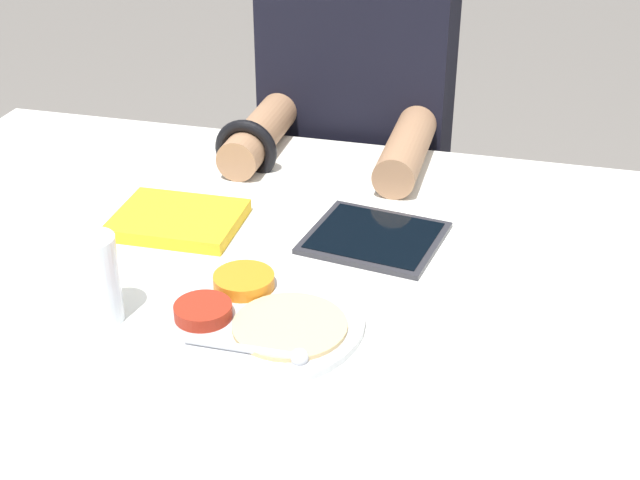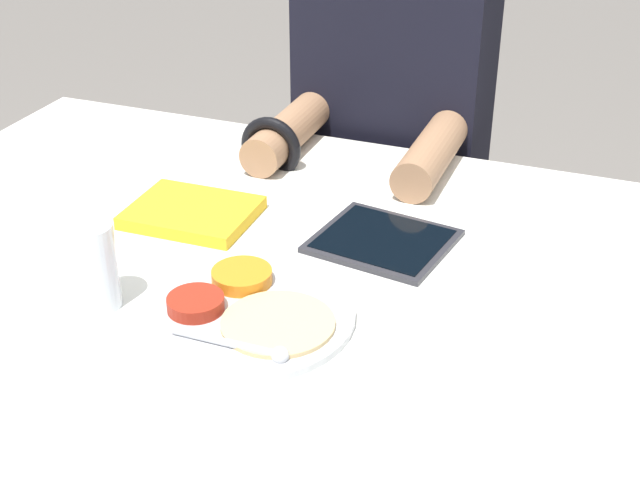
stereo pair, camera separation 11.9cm
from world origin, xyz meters
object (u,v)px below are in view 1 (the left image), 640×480
Objects in this scene: red_notebook at (178,221)px; drinking_glass at (96,279)px; tablet_device at (375,238)px; person_diner at (356,177)px; thali_tray at (254,316)px.

drinking_glass is at bearing -89.62° from red_notebook.
tablet_device is (0.30, 0.03, -0.00)m from red_notebook.
drinking_glass is (-0.16, -0.76, 0.19)m from person_diner.
thali_tray reaches higher than tablet_device.
person_diner is 10.16× the size of drinking_glass.
person_diner is at bearing 77.87° from drinking_glass.
thali_tray is at bearing -87.87° from person_diner.
thali_tray is at bearing -48.11° from red_notebook.
red_notebook is at bearing 131.89° from thali_tray.
person_diner is (0.17, 0.51, -0.14)m from red_notebook.
drinking_glass is at bearing -135.71° from tablet_device.
drinking_glass reaches higher than thali_tray.
thali_tray is 1.46× the size of red_notebook.
person_diner reaches higher than thali_tray.
tablet_device is (0.10, 0.25, -0.00)m from thali_tray.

